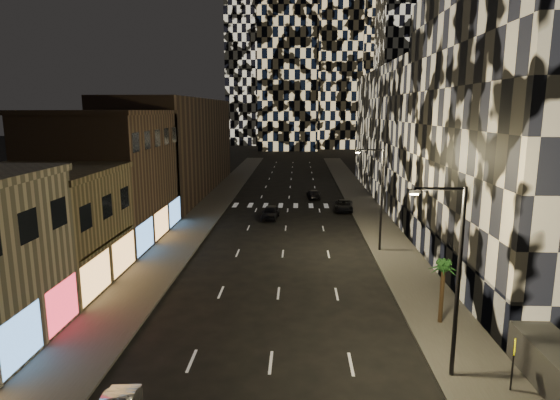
# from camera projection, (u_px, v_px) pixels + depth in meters

# --- Properties ---
(sidewalk_left) EXTENTS (4.00, 120.00, 0.15)m
(sidewalk_left) POSITION_uv_depth(u_px,v_px,m) (213.00, 204.00, 62.03)
(sidewalk_left) COLOR #47443F
(sidewalk_left) RESTS_ON ground
(sidewalk_right) EXTENTS (4.00, 120.00, 0.15)m
(sidewalk_right) POSITION_uv_depth(u_px,v_px,m) (364.00, 206.00, 61.26)
(sidewalk_right) COLOR #47443F
(sidewalk_right) RESTS_ON ground
(curb_left) EXTENTS (0.20, 120.00, 0.15)m
(curb_left) POSITION_uv_depth(u_px,v_px,m) (229.00, 204.00, 61.95)
(curb_left) COLOR #4C4C47
(curb_left) RESTS_ON ground
(curb_right) EXTENTS (0.20, 120.00, 0.15)m
(curb_right) POSITION_uv_depth(u_px,v_px,m) (348.00, 205.00, 61.34)
(curb_right) COLOR #4C4C47
(curb_right) RESTS_ON ground
(retail_tan) EXTENTS (10.00, 10.00, 8.00)m
(retail_tan) POSITION_uv_depth(u_px,v_px,m) (40.00, 231.00, 33.11)
(retail_tan) COLOR olive
(retail_tan) RESTS_ON ground
(retail_brown) EXTENTS (10.00, 15.00, 12.00)m
(retail_brown) POSITION_uv_depth(u_px,v_px,m) (108.00, 178.00, 44.99)
(retail_brown) COLOR brown
(retail_brown) RESTS_ON ground
(retail_filler_left) EXTENTS (10.00, 40.00, 14.00)m
(retail_filler_left) POSITION_uv_depth(u_px,v_px,m) (178.00, 146.00, 70.80)
(retail_filler_left) COLOR brown
(retail_filler_left) RESTS_ON ground
(midrise_right) EXTENTS (16.00, 25.00, 22.00)m
(midrise_right) POSITION_uv_depth(u_px,v_px,m) (557.00, 130.00, 33.77)
(midrise_right) COLOR #232326
(midrise_right) RESTS_ON ground
(midrise_base) EXTENTS (0.60, 25.00, 3.00)m
(midrise_base) POSITION_uv_depth(u_px,v_px,m) (441.00, 255.00, 35.88)
(midrise_base) COLOR #383838
(midrise_base) RESTS_ON ground
(midrise_filler_right) EXTENTS (16.00, 40.00, 18.00)m
(midrise_filler_right) POSITION_uv_depth(u_px,v_px,m) (431.00, 134.00, 66.03)
(midrise_filler_right) COLOR #232326
(midrise_filler_right) RESTS_ON ground
(streetlight_near) EXTENTS (2.55, 0.25, 9.00)m
(streetlight_near) POSITION_uv_depth(u_px,v_px,m) (454.00, 270.00, 21.08)
(streetlight_near) COLOR black
(streetlight_near) RESTS_ON sidewalk_right
(streetlight_far) EXTENTS (2.55, 0.25, 9.00)m
(streetlight_far) POSITION_uv_depth(u_px,v_px,m) (379.00, 192.00, 40.70)
(streetlight_far) COLOR black
(streetlight_far) RESTS_ON sidewalk_right
(car_dark_midlane) EXTENTS (2.10, 4.53, 1.50)m
(car_dark_midlane) POSITION_uv_depth(u_px,v_px,m) (270.00, 212.00, 54.07)
(car_dark_midlane) COLOR black
(car_dark_midlane) RESTS_ON ground
(car_dark_oncoming) EXTENTS (2.01, 4.26, 1.20)m
(car_dark_oncoming) POSITION_uv_depth(u_px,v_px,m) (314.00, 194.00, 66.64)
(car_dark_oncoming) COLOR black
(car_dark_oncoming) RESTS_ON ground
(car_dark_rightlane) EXTENTS (2.65, 4.98, 1.33)m
(car_dark_rightlane) POSITION_uv_depth(u_px,v_px,m) (344.00, 206.00, 58.23)
(car_dark_rightlane) COLOR black
(car_dark_rightlane) RESTS_ON ground
(ped_sign) EXTENTS (0.39, 0.77, 2.48)m
(ped_sign) POSITION_uv_depth(u_px,v_px,m) (514.00, 356.00, 20.55)
(ped_sign) COLOR black
(ped_sign) RESTS_ON sidewalk_right
(palm_tree) EXTENTS (1.93, 1.95, 3.83)m
(palm_tree) POSITION_uv_depth(u_px,v_px,m) (443.00, 271.00, 26.95)
(palm_tree) COLOR #47331E
(palm_tree) RESTS_ON sidewalk_right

